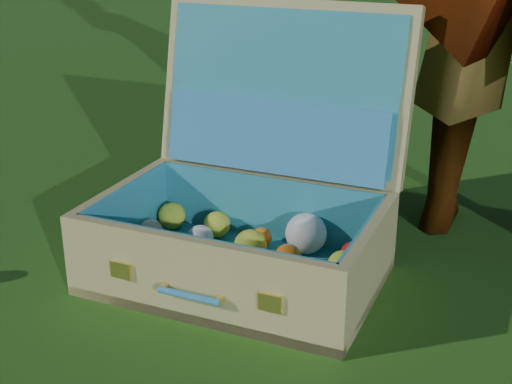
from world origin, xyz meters
The scene contains 2 objects.
ground centered at (0.00, 0.00, 0.00)m, with size 60.00×60.00×0.00m, color #215114.
suitcase centered at (-0.19, 0.27, 0.18)m, with size 0.72×0.65×0.62m.
Camera 1 is at (0.62, -1.10, 0.82)m, focal length 50.00 mm.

